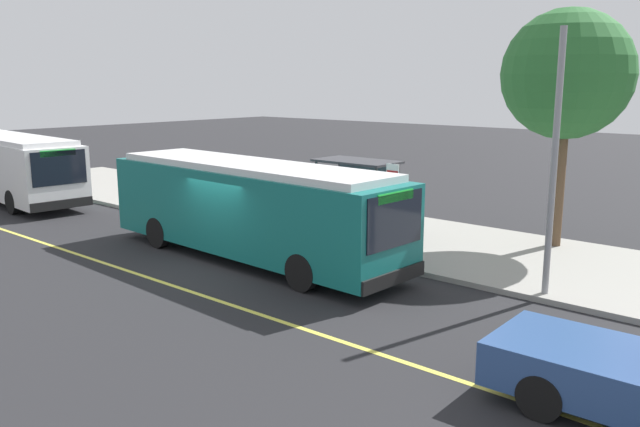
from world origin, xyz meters
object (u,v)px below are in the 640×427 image
Objects in this scene: route_sign_post at (392,196)px; pedestrian_commuter at (315,203)px; waiting_bench at (366,216)px; transit_bus_main at (250,207)px; transit_bus_second at (10,165)px.

pedestrian_commuter is (-3.99, 1.04, -0.84)m from route_sign_post.
route_sign_post reaches higher than pedestrian_commuter.
waiting_bench is 1.88m from pedestrian_commuter.
transit_bus_main is at bearing -141.14° from route_sign_post.
transit_bus_second is (-15.52, -0.26, -0.00)m from transit_bus_main.
transit_bus_second is at bearing -171.19° from route_sign_post.
pedestrian_commuter is (14.84, 3.95, -0.50)m from transit_bus_second.
waiting_bench is at bearing 18.06° from transit_bus_second.
transit_bus_main is 4.25m from route_sign_post.
transit_bus_main reaches higher than waiting_bench.
transit_bus_second is 16.97m from waiting_bench.
pedestrian_commuter is (-1.27, -1.30, 0.48)m from waiting_bench.
route_sign_post is at bearing -40.69° from waiting_bench.
pedestrian_commuter reaches higher than waiting_bench.
route_sign_post is at bearing -14.59° from pedestrian_commuter.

